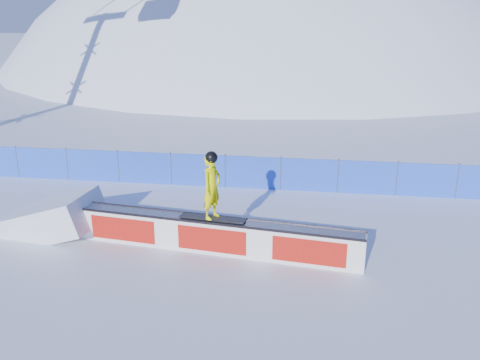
# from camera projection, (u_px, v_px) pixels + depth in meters

# --- Properties ---
(ground) EXTENTS (160.00, 160.00, 0.00)m
(ground) POSITION_uv_depth(u_px,v_px,m) (165.00, 238.00, 15.33)
(ground) COLOR white
(ground) RESTS_ON ground
(snow_hill) EXTENTS (64.00, 64.00, 64.00)m
(snow_hill) POSITION_uv_depth(u_px,v_px,m) (273.00, 224.00, 60.53)
(snow_hill) COLOR white
(snow_hill) RESTS_ON ground
(safety_fence) EXTENTS (22.05, 0.05, 1.30)m
(safety_fence) POSITION_uv_depth(u_px,v_px,m) (198.00, 170.00, 19.35)
(safety_fence) COLOR blue
(safety_fence) RESTS_ON ground
(rail_box) EXTENTS (7.99, 1.56, 0.96)m
(rail_box) POSITION_uv_depth(u_px,v_px,m) (215.00, 235.00, 14.42)
(rail_box) COLOR white
(rail_box) RESTS_ON ground
(snow_ramp) EXTENTS (2.99, 2.08, 1.74)m
(snow_ramp) POSITION_uv_depth(u_px,v_px,m) (54.00, 231.00, 15.81)
(snow_ramp) COLOR white
(snow_ramp) RESTS_ON ground
(snowboarder) EXTENTS (1.82, 0.75, 1.87)m
(snowboarder) POSITION_uv_depth(u_px,v_px,m) (212.00, 186.00, 13.97)
(snowboarder) COLOR black
(snowboarder) RESTS_ON rail_box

